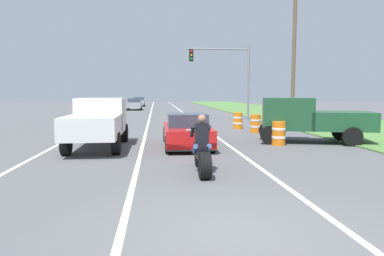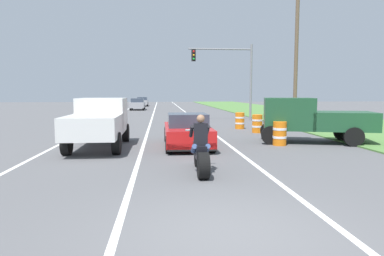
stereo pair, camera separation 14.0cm
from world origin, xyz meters
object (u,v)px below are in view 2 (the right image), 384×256
Objects in this scene: pickup_truck_left_lane_white at (99,120)px; pickup_truck_right_shoulder_dark_green at (310,118)px; motorcycle_with_rider at (201,152)px; construction_barrel_far at (240,121)px; construction_barrel_nearest at (280,133)px; construction_barrel_mid at (257,124)px; traffic_light_mast_near at (231,70)px; distant_car_far_ahead at (138,104)px; distant_car_further_ahead at (142,101)px; sports_car_red at (187,131)px.

pickup_truck_right_shoulder_dark_green is at bearing 4.10° from pickup_truck_left_lane_white.
motorcycle_with_rider is 2.21× the size of construction_barrel_far.
construction_barrel_nearest is (3.91, 4.83, -0.09)m from motorcycle_with_rider.
pickup_truck_right_shoulder_dark_green is (5.52, 5.52, 0.51)m from motorcycle_with_rider.
construction_barrel_mid is at bearing 65.79° from motorcycle_with_rider.
pickup_truck_right_shoulder_dark_green is 6.37m from construction_barrel_far.
traffic_light_mast_near reaches higher than distant_car_far_ahead.
traffic_light_mast_near is 9.21m from construction_barrel_mid.
distant_car_further_ahead is at bearing 105.35° from traffic_light_mast_near.
construction_barrel_nearest is 0.25× the size of distant_car_far_ahead.
motorcycle_with_rider is 36.31m from distant_car_far_ahead.
construction_barrel_far is at bearing 60.93° from sports_car_red.
distant_car_further_ahead is (-8.26, 39.56, 0.27)m from construction_barrel_mid.
construction_barrel_nearest is 1.00× the size of construction_barrel_mid.
pickup_truck_right_shoulder_dark_green reaches higher than construction_barrel_mid.
pickup_truck_left_lane_white reaches higher than construction_barrel_far.
pickup_truck_left_lane_white is 4.80× the size of construction_barrel_mid.
traffic_light_mast_near is 6.00× the size of construction_barrel_far.
pickup_truck_right_shoulder_dark_green reaches higher than distant_car_further_ahead.
construction_barrel_mid is at bearing -72.78° from distant_car_far_ahead.
pickup_truck_right_shoulder_dark_green is at bearing 45.01° from motorcycle_with_rider.
construction_barrel_nearest and construction_barrel_far have the same top height.
distant_car_far_ahead is 1.00× the size of distant_car_further_ahead.
sports_car_red is 4.30× the size of construction_barrel_mid.
sports_car_red is 4.30× the size of construction_barrel_far.
pickup_truck_right_shoulder_dark_green is (5.50, 0.66, 0.48)m from sports_car_red.
pickup_truck_left_lane_white reaches higher than distant_car_far_ahead.
distant_car_far_ahead is (-9.49, 30.57, -0.33)m from pickup_truck_right_shoulder_dark_green.
pickup_truck_left_lane_white is 4.80× the size of construction_barrel_far.
motorcycle_with_rider is at bearing -85.35° from distant_car_further_ahead.
sports_car_red reaches higher than construction_barrel_nearest.
traffic_light_mast_near is 20.24m from distant_car_far_ahead.
motorcycle_with_rider is at bearing -83.73° from distant_car_far_ahead.
motorcycle_with_rider reaches higher than construction_barrel_far.
construction_barrel_mid is 1.00× the size of construction_barrel_far.
motorcycle_with_rider is at bearing -104.14° from traffic_light_mast_near.
traffic_light_mast_near is 13.66m from construction_barrel_nearest.
construction_barrel_far is at bearing 42.75° from pickup_truck_left_lane_white.
distant_car_far_ahead is (-8.24, 26.59, 0.27)m from construction_barrel_mid.
distant_car_far_ahead is at bearing 107.57° from construction_barrel_far.
pickup_truck_left_lane_white is 1.20× the size of distant_car_further_ahead.
pickup_truck_left_lane_white is 7.46m from construction_barrel_nearest.
construction_barrel_nearest is (7.44, -0.04, -0.60)m from pickup_truck_left_lane_white.
pickup_truck_right_shoulder_dark_green reaches higher than distant_car_far_ahead.
pickup_truck_right_shoulder_dark_green is at bearing -74.09° from construction_barrel_far.
construction_barrel_nearest is at bearing -94.41° from construction_barrel_mid.
construction_barrel_nearest is 32.24m from distant_car_far_ahead.
traffic_light_mast_near is (-0.98, 12.49, 2.92)m from pickup_truck_right_shoulder_dark_green.
pickup_truck_left_lane_white is at bearing 179.70° from construction_barrel_nearest.
sports_car_red is 1.08× the size of distant_car_further_ahead.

